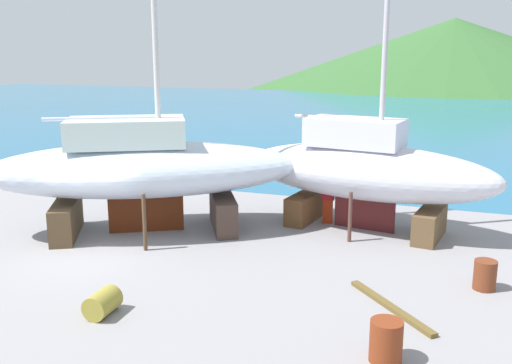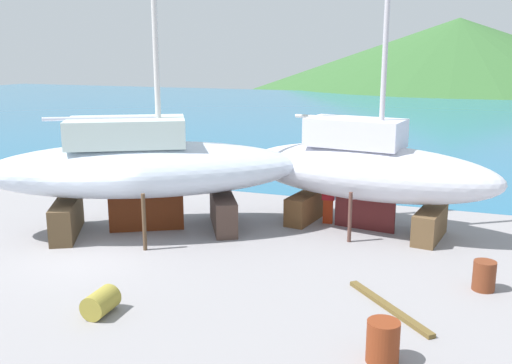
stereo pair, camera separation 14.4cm
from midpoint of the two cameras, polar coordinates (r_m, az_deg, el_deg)
sea_water at (r=54.14m, az=8.51°, el=6.55°), size 128.60×61.02×0.01m
headland_hill at (r=108.12m, az=18.71°, el=9.17°), size 130.27×130.27×22.55m
sailboat_mid_port at (r=19.17m, az=-11.36°, el=1.40°), size 10.67×7.96×15.73m
sailboat_far_slipway at (r=19.42m, az=10.56°, el=1.21°), size 8.98×3.97×15.19m
worker at (r=20.20m, az=6.95°, el=-1.72°), size 0.47×0.30×1.65m
barrel_rust_mid at (r=11.85m, az=12.41°, el=-15.15°), size 0.74×0.74×0.84m
barrel_rust_far at (r=13.92m, az=-15.26°, el=-11.50°), size 0.62×0.87×0.58m
barrel_rust_near at (r=15.82m, az=21.50°, el=-8.57°), size 0.79×0.79×0.76m
timber_short_skew at (r=14.17m, az=12.89°, el=-11.95°), size 2.25×2.43×0.10m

